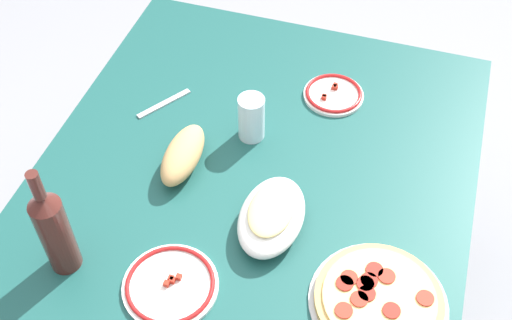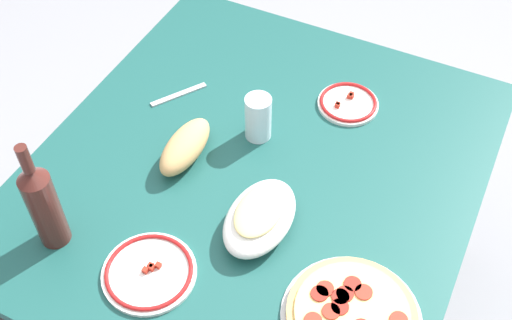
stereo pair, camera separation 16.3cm
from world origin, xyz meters
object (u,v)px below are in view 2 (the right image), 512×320
at_px(baked_pasta_dish, 260,216).
at_px(side_plate_near, 348,103).
at_px(bread_loaf, 185,147).
at_px(wine_bottle, 43,204).
at_px(pepperoni_pizza, 351,315).
at_px(water_glass, 258,118).
at_px(dining_table, 256,195).
at_px(side_plate_far, 149,272).

relative_size(baked_pasta_dish, side_plate_near, 1.42).
distance_m(baked_pasta_dish, bread_loaf, 0.29).
relative_size(baked_pasta_dish, wine_bottle, 0.77).
bearing_deg(bread_loaf, pepperoni_pizza, 66.03).
bearing_deg(pepperoni_pizza, side_plate_near, -158.61).
height_order(baked_pasta_dish, water_glass, water_glass).
xyz_separation_m(wine_bottle, side_plate_near, (-0.72, 0.45, -0.12)).
height_order(pepperoni_pizza, wine_bottle, wine_bottle).
xyz_separation_m(dining_table, wine_bottle, (0.40, -0.33, 0.24)).
xyz_separation_m(pepperoni_pizza, wine_bottle, (0.11, -0.69, 0.11)).
bearing_deg(water_glass, side_plate_far, -3.46).
bearing_deg(wine_bottle, pepperoni_pizza, 98.89).
bearing_deg(bread_loaf, water_glass, 139.04).
relative_size(water_glass, side_plate_near, 0.77).
xyz_separation_m(dining_table, side_plate_far, (0.39, -0.08, 0.12)).
height_order(baked_pasta_dish, wine_bottle, wine_bottle).
distance_m(pepperoni_pizza, bread_loaf, 0.60).
distance_m(baked_pasta_dish, water_glass, 0.30).
bearing_deg(side_plate_far, bread_loaf, -163.17).
height_order(pepperoni_pizza, water_glass, water_glass).
relative_size(pepperoni_pizza, bread_loaf, 1.47).
distance_m(wine_bottle, bread_loaf, 0.39).
relative_size(wine_bottle, side_plate_far, 1.46).
bearing_deg(baked_pasta_dish, pepperoni_pizza, 65.16).
height_order(wine_bottle, side_plate_far, wine_bottle).
bearing_deg(side_plate_far, baked_pasta_dish, 144.03).
relative_size(wine_bottle, bread_loaf, 1.52).
relative_size(dining_table, pepperoni_pizza, 4.03).
distance_m(water_glass, side_plate_near, 0.28).
bearing_deg(dining_table, wine_bottle, -39.30).
relative_size(dining_table, baked_pasta_dish, 5.08).
distance_m(dining_table, water_glass, 0.21).
bearing_deg(baked_pasta_dish, bread_loaf, -113.06).
distance_m(water_glass, side_plate_far, 0.50).
distance_m(pepperoni_pizza, wine_bottle, 0.71).
xyz_separation_m(wine_bottle, water_glass, (-0.50, 0.28, -0.06)).
height_order(wine_bottle, bread_loaf, wine_bottle).
height_order(pepperoni_pizza, baked_pasta_dish, baked_pasta_dish).
height_order(dining_table, side_plate_near, side_plate_near).
xyz_separation_m(water_glass, bread_loaf, (0.15, -0.13, -0.03)).
bearing_deg(pepperoni_pizza, wine_bottle, -81.11).
xyz_separation_m(wine_bottle, bread_loaf, (-0.35, 0.15, -0.09)).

